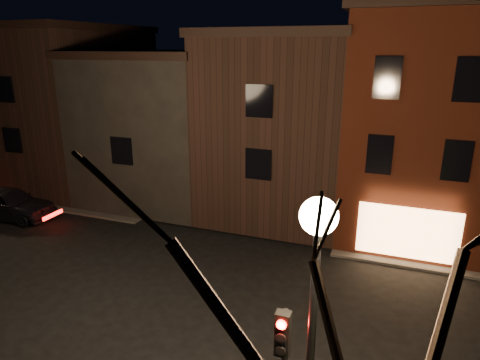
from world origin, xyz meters
name	(u,v)px	position (x,y,z in m)	size (l,w,h in m)	color
ground	(173,294)	(0.00, 0.00, 0.00)	(120.00, 120.00, 0.00)	black
sidewalk_far_left	(90,142)	(-20.00, 20.00, 0.06)	(30.00, 30.00, 0.12)	#2D2B28
corner_building	(417,121)	(8.00, 9.47, 5.40)	(6.50, 8.50, 10.50)	#4A190D
row_building_a	(288,122)	(1.50, 10.50, 4.83)	(7.30, 10.30, 9.40)	black
row_building_b	(171,123)	(-5.75, 10.50, 4.33)	(7.80, 10.30, 8.40)	black
row_building_c	(73,105)	(-13.00, 10.50, 5.08)	(7.30, 10.30, 9.90)	black
street_lamp_near	(315,281)	(6.20, -6.00, 5.18)	(0.60, 0.60, 6.48)	black
bare_tree_right	(409,349)	(7.50, -8.50, 6.15)	(6.40, 6.40, 8.50)	black
parked_car_a	(8,203)	(-11.72, 3.40, 0.85)	(2.01, 5.00, 1.70)	black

